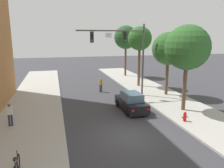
{
  "coord_description": "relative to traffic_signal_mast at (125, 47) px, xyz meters",
  "views": [
    {
      "loc": [
        -4.45,
        -12.44,
        6.3
      ],
      "look_at": [
        0.69,
        6.97,
        2.0
      ],
      "focal_mm": 35.01,
      "sensor_mm": 36.0,
      "label": 1
    }
  ],
  "objects": [
    {
      "name": "street_tree_third",
      "position": [
        3.42,
        4.57,
        0.74
      ],
      "size": [
        3.0,
        3.0,
        7.52
      ],
      "color": "brown",
      "rests_on": "sidewalk_right"
    },
    {
      "name": "street_tree_nearest",
      "position": [
        3.55,
        -5.5,
        0.1
      ],
      "size": [
        3.71,
        3.71,
        7.19
      ],
      "color": "brown",
      "rests_on": "sidewalk_right"
    },
    {
      "name": "sidewalk_left",
      "position": [
        -9.1,
        -8.97,
        -5.29
      ],
      "size": [
        5.0,
        60.0,
        0.15
      ],
      "primitive_type": "cube",
      "color": "#A8A59E",
      "rests_on": "ground"
    },
    {
      "name": "car_lead_black",
      "position": [
        -0.73,
        -4.07,
        -4.64
      ],
      "size": [
        1.92,
        4.28,
        1.6
      ],
      "color": "black",
      "rests_on": "ground"
    },
    {
      "name": "ground_plane",
      "position": [
        -2.6,
        -8.97,
        -5.36
      ],
      "size": [
        120.0,
        120.0,
        0.0
      ],
      "primitive_type": "plane",
      "color": "#38383D"
    },
    {
      "name": "pedestrian_crossing_road",
      "position": [
        -1.92,
        3.11,
        -4.45
      ],
      "size": [
        0.36,
        0.22,
        1.64
      ],
      "color": "#232847",
      "rests_on": "ground"
    },
    {
      "name": "traffic_signal_mast",
      "position": [
        0.0,
        0.0,
        0.0
      ],
      "size": [
        7.03,
        0.38,
        7.5
      ],
      "color": "#514C47",
      "rests_on": "sidewalk_right"
    },
    {
      "name": "fire_hydrant",
      "position": [
        2.18,
        -7.88,
        -4.86
      ],
      "size": [
        0.48,
        0.24,
        0.72
      ],
      "color": "red",
      "rests_on": "sidewalk_right"
    },
    {
      "name": "sidewalk_right",
      "position": [
        3.9,
        -8.97,
        -5.29
      ],
      "size": [
        5.0,
        60.0,
        0.15
      ],
      "primitive_type": "cube",
      "color": "#A8A59E",
      "rests_on": "ground"
    },
    {
      "name": "street_tree_second",
      "position": [
        4.69,
        -0.38,
        -0.26
      ],
      "size": [
        3.46,
        3.46,
        6.72
      ],
      "color": "brown",
      "rests_on": "sidewalk_right"
    },
    {
      "name": "bicycle_leaning",
      "position": [
        -8.97,
        -11.71,
        -4.82
      ],
      "size": [
        0.12,
        1.77,
        0.98
      ],
      "color": "black",
      "rests_on": "sidewalk_left"
    },
    {
      "name": "street_tree_farthest",
      "position": [
        4.13,
        12.28,
        0.92
      ],
      "size": [
        3.68,
        3.68,
        8.01
      ],
      "color": "brown",
      "rests_on": "sidewalk_right"
    },
    {
      "name": "pedestrian_sidewalk_left_walker",
      "position": [
        -10.27,
        -5.52,
        -4.3
      ],
      "size": [
        0.36,
        0.22,
        1.64
      ],
      "color": "#232847",
      "rests_on": "sidewalk_left"
    }
  ]
}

